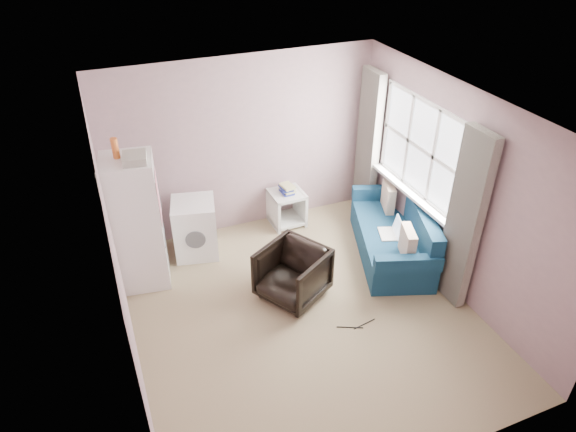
# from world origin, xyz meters

# --- Properties ---
(room) EXTENTS (3.84, 4.24, 2.54)m
(room) POSITION_xyz_m (0.02, 0.01, 1.25)
(room) COLOR #978463
(room) RESTS_ON ground
(armchair) EXTENTS (0.94, 0.96, 0.74)m
(armchair) POSITION_xyz_m (0.01, 0.35, 0.37)
(armchair) COLOR black
(armchair) RESTS_ON ground
(fridge) EXTENTS (0.67, 0.66, 1.94)m
(fridge) POSITION_xyz_m (-1.60, 1.34, 0.87)
(fridge) COLOR white
(fridge) RESTS_ON ground
(washing_machine) EXTENTS (0.67, 0.67, 0.79)m
(washing_machine) POSITION_xyz_m (-0.86, 1.66, 0.41)
(washing_machine) COLOR white
(washing_machine) RESTS_ON ground
(side_table) EXTENTS (0.49, 0.49, 0.64)m
(side_table) POSITION_xyz_m (0.55, 1.87, 0.30)
(side_table) COLOR silver
(side_table) RESTS_ON ground
(sofa) EXTENTS (1.37, 1.97, 0.81)m
(sofa) POSITION_xyz_m (1.62, 0.61, 0.29)
(sofa) COLOR navy
(sofa) RESTS_ON ground
(window_dressing) EXTENTS (0.17, 2.62, 2.18)m
(window_dressing) POSITION_xyz_m (1.78, 0.70, 1.11)
(window_dressing) COLOR white
(window_dressing) RESTS_ON ground
(floor_cables) EXTENTS (0.47, 0.14, 0.01)m
(floor_cables) POSITION_xyz_m (0.49, -0.42, 0.01)
(floor_cables) COLOR black
(floor_cables) RESTS_ON ground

